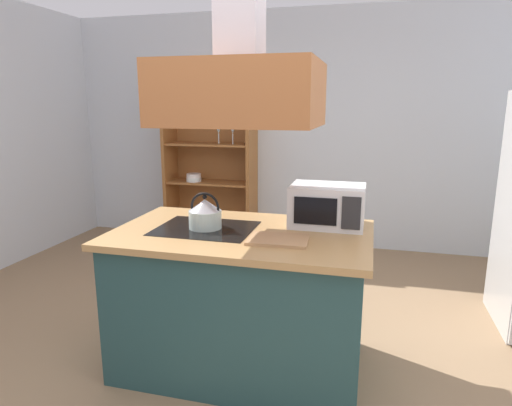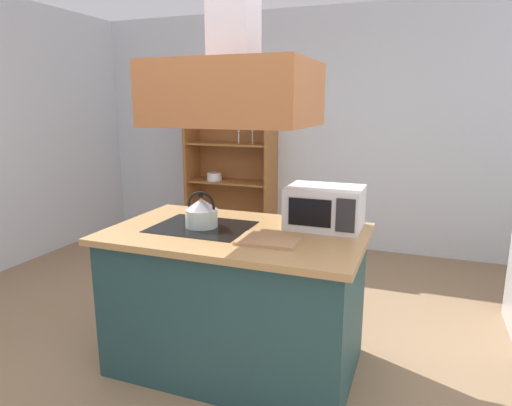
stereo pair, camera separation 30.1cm
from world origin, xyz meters
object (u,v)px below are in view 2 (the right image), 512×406
object	(u,v)px
kettle	(201,212)
microwave	(325,207)
dish_cabinet	(232,175)
cutting_board	(268,240)

from	to	relation	value
kettle	microwave	bearing A→B (deg)	20.23
dish_cabinet	kettle	size ratio (longest dim) A/B	8.07
dish_cabinet	cutting_board	xyz separation A→B (m)	(1.38, -2.64, 0.10)
kettle	cutting_board	distance (m)	0.52
cutting_board	microwave	size ratio (longest dim) A/B	0.74
cutting_board	microwave	distance (m)	0.49
cutting_board	microwave	xyz separation A→B (m)	(0.23, 0.41, 0.12)
kettle	microwave	distance (m)	0.77
dish_cabinet	cutting_board	distance (m)	2.98
dish_cabinet	cutting_board	world-z (taller)	dish_cabinet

